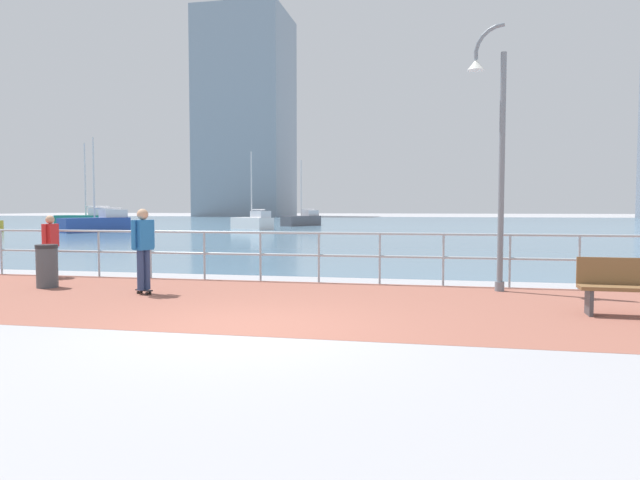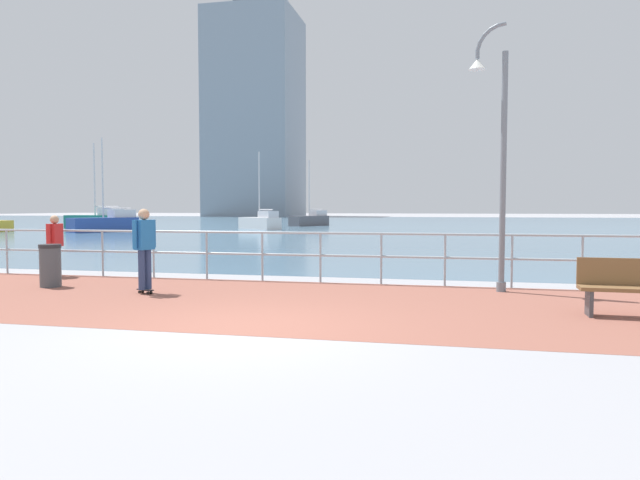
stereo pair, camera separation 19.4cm
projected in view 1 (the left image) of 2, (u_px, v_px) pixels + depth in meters
The scene contains 14 objects.
ground at pixel (402, 228), 47.32m from camera, with size 220.00×220.00×0.00m, color #9E9EA3.
brick_paving at pixel (289, 302), 10.40m from camera, with size 28.00×5.56×0.01m, color #935647.
harbor_water at pixel (408, 224), 57.16m from camera, with size 180.00×88.00×0.00m, color slate.
waterfront_railing at pixel (319, 248), 13.07m from camera, with size 25.25×0.06×1.17m.
lamppost at pixel (494, 144), 11.64m from camera, with size 0.81×0.36×5.45m.
skateboarder at pixel (143, 243), 11.28m from camera, with size 0.41×0.54×1.70m.
bystander at pixel (51, 241), 14.04m from camera, with size 0.25×0.55×1.53m.
trash_bin at pixel (47, 266), 12.25m from camera, with size 0.46×0.46×0.93m.
park_bench at pixel (632, 286), 9.04m from camera, with size 1.61×0.50×0.92m.
sailboat_teal at pixel (253, 222), 44.63m from camera, with size 4.17×3.81×6.07m.
sailboat_yellow at pixel (97, 223), 39.76m from camera, with size 3.58×4.77×6.57m.
sailboat_ivory at pixel (88, 220), 46.86m from camera, with size 5.04×1.75×6.99m.
sailboat_gray at pixel (302, 220), 53.13m from camera, with size 3.15×4.45×6.06m.
tower_brick at pixel (246, 115), 109.81m from camera, with size 16.35×15.58×40.58m.
Camera 1 is at (2.60, -7.72, 1.73)m, focal length 31.98 mm.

